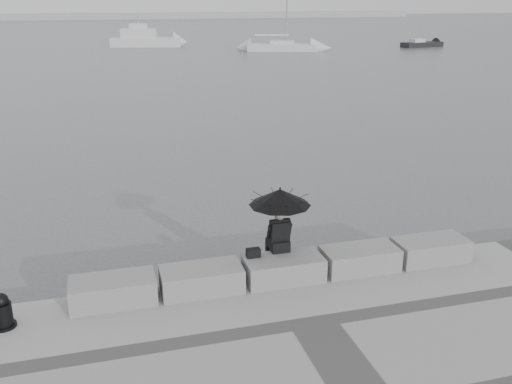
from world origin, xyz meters
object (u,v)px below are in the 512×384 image
object	(u,v)px
seated_person	(280,204)
mooring_bollard	(2,313)
sailboat_right	(282,46)
motor_cruiser	(146,39)
small_motorboat	(422,44)

from	to	relation	value
seated_person	mooring_bollard	bearing A→B (deg)	-173.45
mooring_bollard	sailboat_right	distance (m)	59.24
sailboat_right	motor_cruiser	bearing A→B (deg)	161.61
seated_person	small_motorboat	world-z (taller)	seated_person
mooring_bollard	seated_person	bearing A→B (deg)	7.69
mooring_bollard	motor_cruiser	world-z (taller)	motor_cruiser
mooring_bollard	sailboat_right	bearing A→B (deg)	67.11
sailboat_right	small_motorboat	world-z (taller)	sailboat_right
small_motorboat	mooring_bollard	bearing A→B (deg)	-138.28
seated_person	sailboat_right	distance (m)	56.72
mooring_bollard	small_motorboat	size ratio (longest dim) A/B	0.11
sailboat_right	motor_cruiser	distance (m)	17.86
mooring_bollard	small_motorboat	distance (m)	69.12
sailboat_right	motor_cruiser	xyz separation A→B (m)	(-14.49, 10.45, 0.37)
motor_cruiser	small_motorboat	bearing A→B (deg)	-4.89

